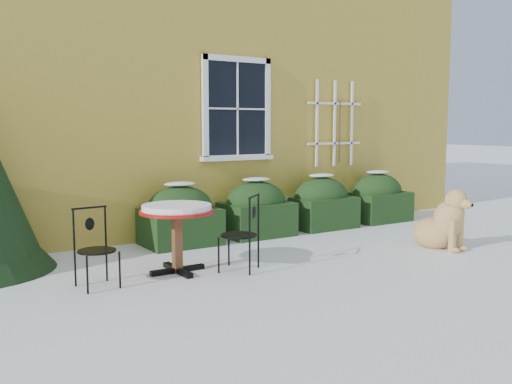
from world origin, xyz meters
TOP-DOWN VIEW (x-y plane):
  - ground at (0.00, 0.00)m, footprint 80.00×80.00m
  - house at (0.00, 7.00)m, footprint 12.40×8.40m
  - hedge_row at (1.65, 2.55)m, footprint 4.95×0.80m
  - bistro_table at (-1.00, 1.14)m, footprint 0.87×0.87m
  - patio_chair_near at (-0.32, 0.81)m, footprint 0.56×0.56m
  - patio_chair_far at (-1.98, 1.07)m, footprint 0.41×0.40m
  - dog at (2.66, 0.32)m, footprint 0.61×0.98m

SIDE VIEW (x-z plane):
  - ground at x=0.00m, z-range 0.00..0.00m
  - dog at x=2.66m, z-range -0.09..0.79m
  - hedge_row at x=1.65m, z-range -0.05..0.86m
  - patio_chair_far at x=-1.98m, z-range 0.00..0.85m
  - patio_chair_near at x=-0.32m, z-range 0.00..0.91m
  - bistro_table at x=-1.00m, z-range 0.27..1.07m
  - house at x=0.00m, z-range 0.02..6.42m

